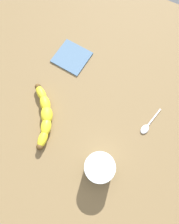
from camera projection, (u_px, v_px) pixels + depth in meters
The scene contains 5 objects.
wooden_tabletop at pixel (85, 115), 76.51cm from camera, with size 120.00×120.00×3.00cm, color brown.
banana at pixel (44, 115), 72.82cm from camera, with size 20.35×13.93×3.98cm.
smoothie_glass at pixel (99, 168), 65.37cm from camera, with size 8.98×8.98×8.70cm.
teaspoon at pixel (146, 128), 73.07cm from camera, with size 11.23×4.01×0.80cm.
folded_napkin at pixel (72, 57), 81.78cm from camera, with size 11.46×12.00×0.60cm, color slate.
Camera 1 is at (19.91, 11.96, 74.42)cm, focal length 34.84 mm.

